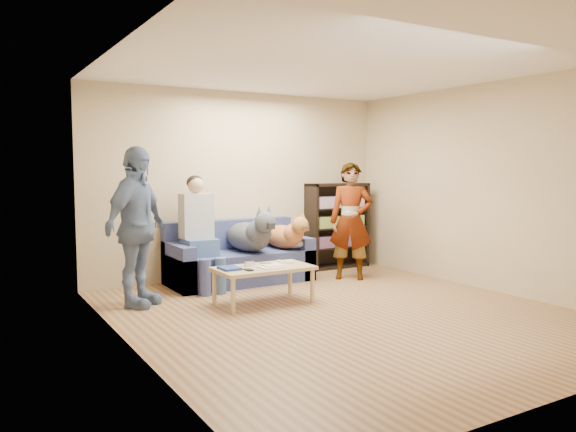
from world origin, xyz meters
TOP-DOWN VIEW (x-y plane):
  - ground at (0.00, 0.00)m, footprint 5.00×5.00m
  - ceiling at (0.00, 0.00)m, footprint 5.00×5.00m
  - wall_back at (0.00, 2.50)m, footprint 4.50×0.00m
  - wall_front at (0.00, -2.50)m, footprint 4.50×0.00m
  - wall_left at (-2.25, 0.00)m, footprint 0.00×5.00m
  - wall_right at (2.25, 0.00)m, footprint 0.00×5.00m
  - blanket at (0.53, 1.88)m, footprint 0.47×0.40m
  - person_standing_right at (1.18, 1.48)m, footprint 0.70×0.67m
  - person_standing_left at (-1.79, 1.47)m, footprint 1.07×1.02m
  - held_controller at (0.98, 1.28)m, footprint 0.07×0.12m
  - notebook_blue at (-0.92, 0.91)m, footprint 0.20×0.26m
  - papers at (-0.47, 0.76)m, footprint 0.26×0.20m
  - magazine at (-0.44, 0.78)m, footprint 0.22×0.17m
  - camera_silver at (-0.64, 0.98)m, footprint 0.11×0.06m
  - controller_a at (-0.24, 0.96)m, footprint 0.04×0.13m
  - controller_b at (-0.16, 0.88)m, footprint 0.09×0.06m
  - headphone_cup_a at (-0.32, 0.84)m, footprint 0.07×0.07m
  - headphone_cup_b at (-0.32, 0.92)m, footprint 0.07×0.07m
  - pen_orange at (-0.54, 0.70)m, footprint 0.13×0.06m
  - pen_black at (-0.40, 1.04)m, footprint 0.13×0.08m
  - wallet at (-0.77, 0.74)m, footprint 0.07×0.12m
  - sofa at (-0.25, 2.10)m, footprint 1.90×0.85m
  - person_seated at (-0.85, 1.97)m, footprint 0.40×0.73m
  - dog_gray at (-0.15, 1.91)m, footprint 0.44×1.27m
  - dog_tan at (0.40, 1.92)m, footprint 0.37×1.15m
  - coffee_table at (-0.52, 0.86)m, footprint 1.10×0.60m
  - bookshelf at (1.55, 2.33)m, footprint 1.00×0.34m

SIDE VIEW (x-z plane):
  - ground at x=0.00m, z-range 0.00..0.00m
  - sofa at x=-0.25m, z-range -0.13..0.69m
  - coffee_table at x=-0.52m, z-range 0.16..0.58m
  - pen_orange at x=-0.54m, z-range 0.42..0.43m
  - pen_black at x=-0.40m, z-range 0.42..0.43m
  - papers at x=-0.47m, z-range 0.42..0.43m
  - wallet at x=-0.77m, z-range 0.42..0.43m
  - headphone_cup_a at x=-0.32m, z-range 0.42..0.44m
  - headphone_cup_b at x=-0.32m, z-range 0.42..0.44m
  - notebook_blue at x=-0.92m, z-range 0.42..0.45m
  - controller_a at x=-0.24m, z-range 0.42..0.45m
  - controller_b at x=-0.16m, z-range 0.42..0.45m
  - magazine at x=-0.44m, z-range 0.43..0.45m
  - camera_silver at x=-0.64m, z-range 0.42..0.47m
  - blanket at x=0.53m, z-range 0.43..0.59m
  - dog_tan at x=0.40m, z-range 0.35..0.88m
  - dog_gray at x=-0.15m, z-range 0.33..0.98m
  - bookshelf at x=1.55m, z-range 0.03..1.33m
  - person_seated at x=-0.85m, z-range 0.04..1.51m
  - person_standing_right at x=1.18m, z-range 0.00..1.61m
  - person_standing_left at x=-1.79m, z-range 0.00..1.78m
  - held_controller at x=0.98m, z-range 0.94..0.97m
  - wall_back at x=0.00m, z-range -0.95..3.55m
  - wall_front at x=0.00m, z-range -0.95..3.55m
  - wall_left at x=-2.25m, z-range -1.20..3.80m
  - wall_right at x=2.25m, z-range -1.20..3.80m
  - ceiling at x=0.00m, z-range 2.60..2.60m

